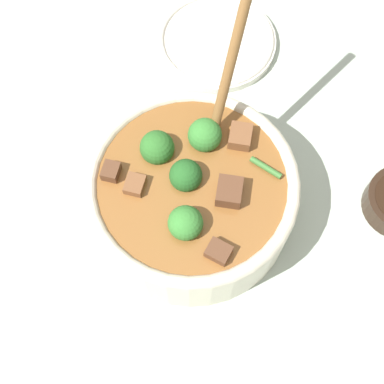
{
  "coord_description": "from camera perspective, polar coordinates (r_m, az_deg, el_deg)",
  "views": [
    {
      "loc": [
        0.21,
        0.15,
        0.65
      ],
      "look_at": [
        0.0,
        0.0,
        0.06
      ],
      "focal_mm": 50.0,
      "sensor_mm": 36.0,
      "label": 1
    }
  ],
  "objects": [
    {
      "name": "ground_plane",
      "position": [
        0.7,
        -0.0,
        -2.0
      ],
      "size": [
        4.0,
        4.0,
        0.0
      ],
      "primitive_type": "plane",
      "color": "#ADBCAD"
    },
    {
      "name": "empty_plate",
      "position": [
        0.84,
        2.57,
        15.84
      ],
      "size": [
        0.18,
        0.18,
        0.02
      ],
      "color": "silver",
      "rests_on": "ground_plane"
    },
    {
      "name": "stew_bowl",
      "position": [
        0.65,
        -0.0,
        -0.14
      ],
      "size": [
        0.3,
        0.25,
        0.27
      ],
      "color": "beige",
      "rests_on": "ground_plane"
    }
  ]
}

